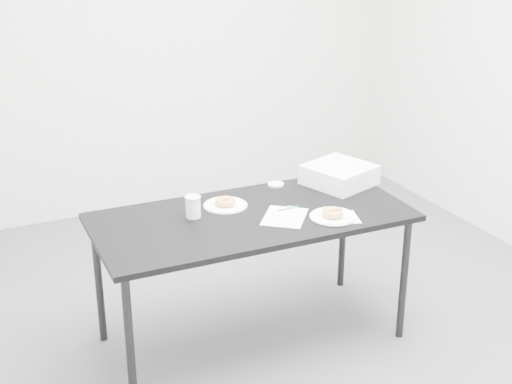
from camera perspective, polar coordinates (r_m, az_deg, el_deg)
name	(u,v)px	position (r m, az deg, el deg)	size (l,w,h in m)	color
floor	(269,321)	(4.19, 1.07, -10.32)	(4.00, 4.00, 0.00)	#45454A
wall_back	(151,35)	(5.48, -8.40, 12.33)	(4.00, 0.02, 2.70)	silver
table	(252,224)	(3.72, -0.35, -2.61)	(1.65, 0.80, 0.75)	black
scorecard	(285,217)	(3.67, 2.31, -1.99)	(0.21, 0.26, 0.00)	white
logo_patch	(291,208)	(3.77, 2.79, -1.26)	(0.04, 0.04, 0.00)	green
pen	(288,208)	(3.76, 2.59, -1.32)	(0.01, 0.01, 0.12)	#0B8046
napkin	(342,218)	(3.68, 6.86, -2.05)	(0.17, 0.17, 0.00)	white
plate_near	(333,217)	(3.67, 6.17, -1.97)	(0.24, 0.24, 0.01)	white
donut_near	(333,213)	(3.66, 6.18, -1.66)	(0.11, 0.11, 0.04)	#C58E3E
plate_far	(225,205)	(3.80, -2.47, -1.07)	(0.23, 0.23, 0.01)	white
donut_far	(225,202)	(3.79, -2.47, -0.78)	(0.11, 0.11, 0.04)	#C58E3E
coffee_cup	(193,207)	(3.65, -5.05, -1.18)	(0.08, 0.08, 0.11)	silver
cup_lid	(276,184)	(4.08, 1.60, 0.62)	(0.09, 0.09, 0.01)	white
bakery_box	(339,175)	(4.11, 6.67, 1.39)	(0.34, 0.34, 0.11)	silver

